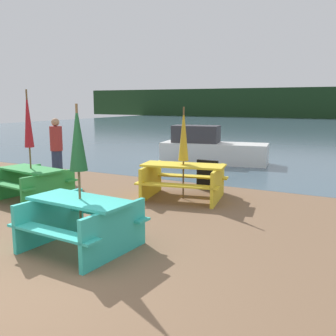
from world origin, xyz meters
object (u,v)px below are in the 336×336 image
(umbrella_gold, at_px, (184,135))
(umbrella_crimson, at_px, (28,120))
(picnic_table_yellow, at_px, (183,178))
(signboard, at_px, (207,175))
(picnic_table_teal, at_px, (81,219))
(umbrella_darkgreen, at_px, (78,139))
(person, at_px, (57,149))
(boat, at_px, (210,149))
(picnic_table_green, at_px, (32,181))

(umbrella_gold, relative_size, umbrella_crimson, 0.85)
(picnic_table_yellow, relative_size, signboard, 2.78)
(picnic_table_teal, distance_m, signboard, 4.61)
(picnic_table_yellow, height_order, umbrella_gold, umbrella_gold)
(picnic_table_yellow, xyz_separation_m, umbrella_darkgreen, (0.02, -3.50, 1.18))
(person, bearing_deg, umbrella_gold, -5.20)
(umbrella_darkgreen, relative_size, person, 1.25)
(boat, bearing_deg, person, -130.32)
(picnic_table_teal, relative_size, boat, 0.43)
(picnic_table_green, relative_size, picnic_table_yellow, 0.80)
(umbrella_darkgreen, distance_m, boat, 8.87)
(umbrella_crimson, bearing_deg, picnic_table_yellow, 30.65)
(umbrella_gold, relative_size, boat, 0.53)
(boat, bearing_deg, picnic_table_teal, -90.74)
(umbrella_crimson, height_order, person, umbrella_crimson)
(picnic_table_green, relative_size, boat, 0.43)
(umbrella_crimson, distance_m, umbrella_darkgreen, 3.44)
(picnic_table_teal, relative_size, signboard, 2.21)
(umbrella_crimson, bearing_deg, umbrella_gold, 30.65)
(umbrella_gold, height_order, person, umbrella_gold)
(umbrella_gold, bearing_deg, boat, 105.93)
(picnic_table_green, relative_size, umbrella_gold, 0.80)
(umbrella_gold, bearing_deg, picnic_table_green, -149.35)
(umbrella_darkgreen, height_order, signboard, umbrella_darkgreen)
(umbrella_crimson, distance_m, boat, 7.17)
(umbrella_crimson, bearing_deg, person, 121.18)
(picnic_table_teal, height_order, person, person)
(picnic_table_green, distance_m, umbrella_crimson, 1.35)
(picnic_table_yellow, relative_size, umbrella_gold, 1.00)
(picnic_table_yellow, bearing_deg, umbrella_crimson, -149.35)
(picnic_table_yellow, bearing_deg, person, 174.80)
(picnic_table_teal, relative_size, umbrella_crimson, 0.68)
(picnic_table_yellow, height_order, person, person)
(picnic_table_teal, xyz_separation_m, boat, (-1.50, 8.67, 0.05))
(boat, bearing_deg, picnic_table_yellow, -84.62)
(boat, bearing_deg, signboard, -79.08)
(picnic_table_green, distance_m, signboard, 4.17)
(umbrella_gold, relative_size, signboard, 2.77)
(umbrella_gold, xyz_separation_m, umbrella_darkgreen, (0.02, -3.50, 0.20))
(person, bearing_deg, boat, 60.23)
(boat, xyz_separation_m, person, (-2.74, -4.78, 0.37))
(umbrella_crimson, height_order, umbrella_darkgreen, umbrella_crimson)
(person, bearing_deg, picnic_table_yellow, -5.20)
(picnic_table_yellow, height_order, umbrella_crimson, umbrella_crimson)
(picnic_table_teal, xyz_separation_m, signboard, (0.10, 4.61, -0.08))
(umbrella_darkgreen, bearing_deg, umbrella_crimson, 149.16)
(boat, bearing_deg, umbrella_crimson, -112.45)
(umbrella_crimson, relative_size, boat, 0.63)
(picnic_table_green, xyz_separation_m, boat, (1.45, 6.90, 0.07))
(picnic_table_teal, xyz_separation_m, picnic_table_yellow, (-0.02, 3.50, 0.02))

